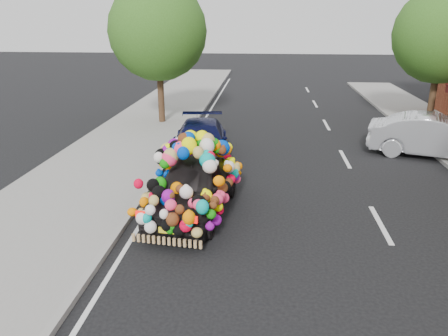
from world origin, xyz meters
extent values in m
plane|color=black|center=(0.00, 0.00, 0.00)|extent=(100.00, 100.00, 0.00)
cube|color=gray|center=(-4.30, 0.00, 0.06)|extent=(4.00, 60.00, 0.12)
cube|color=gray|center=(-2.35, 0.00, 0.07)|extent=(0.15, 60.00, 0.13)
cylinder|color=#332114|center=(-3.80, 9.50, 1.36)|extent=(0.28, 0.28, 2.73)
sphere|color=#274E14|center=(-3.80, 9.50, 4.03)|extent=(4.20, 4.20, 4.20)
cylinder|color=#332114|center=(8.00, 10.00, 1.32)|extent=(0.28, 0.28, 2.64)
sphere|color=#274E14|center=(8.00, 10.00, 3.90)|extent=(4.00, 4.00, 4.00)
imported|color=black|center=(-0.86, 0.32, 0.68)|extent=(2.08, 4.15, 1.36)
cube|color=red|center=(-1.64, -1.61, 0.78)|extent=(0.23, 0.09, 0.14)
cube|color=red|center=(-0.56, -1.74, 0.78)|extent=(0.23, 0.09, 0.14)
cube|color=yellow|center=(-1.10, -1.69, 0.48)|extent=(0.34, 0.08, 0.12)
imported|color=black|center=(-1.30, 4.50, 0.63)|extent=(2.24, 4.52, 1.26)
imported|color=silver|center=(6.67, 5.58, 0.72)|extent=(4.64, 2.75, 1.45)
camera|label=1|loc=(0.81, -9.52, 4.60)|focal=35.00mm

